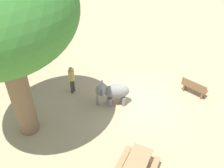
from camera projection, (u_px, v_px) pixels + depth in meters
ground_plane at (140, 101)px, 13.59m from camera, size 60.00×60.00×0.00m
elephant at (113, 92)px, 12.97m from camera, size 1.56×1.66×1.21m
person_handler at (72, 78)px, 13.64m from camera, size 0.50×0.32×1.62m
wooden_bench at (194, 87)px, 13.76m from camera, size 0.63×1.45×0.88m
picnic_table_near at (137, 164)px, 9.85m from camera, size 1.67×1.66×0.78m
market_stall_green at (18, 39)px, 16.73m from camera, size 2.50×2.50×2.52m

